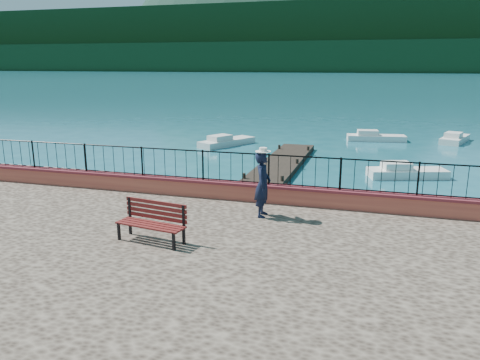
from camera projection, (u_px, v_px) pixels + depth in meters
The scene contains 13 objects.
ground at pixel (246, 290), 11.64m from camera, with size 2000.00×2000.00×0.00m, color #19596B.
parapet at pixel (278, 194), 14.72m from camera, with size 28.00×0.46×0.58m, color #C25E46.
railing at pixel (278, 170), 14.53m from camera, with size 27.00×0.05×0.95m, color black.
dock at pixel (272, 173), 23.32m from camera, with size 2.00×16.00×0.30m, color #2D231C.
far_forest at pixel (377, 57), 288.59m from camera, with size 900.00×60.00×18.00m, color black.
foothills at pixel (379, 40), 341.25m from camera, with size 900.00×120.00×44.00m, color black.
park_bench at pixel (152, 230), 11.52m from camera, with size 1.85×0.85×0.99m.
person at pixel (263, 184), 13.29m from camera, with size 0.69×0.45×1.88m, color black.
hat at pixel (263, 150), 13.05m from camera, with size 0.44×0.44×0.12m, color white.
boat_2 at pixel (407, 170), 23.00m from camera, with size 3.75×1.30×0.80m, color white.
boat_3 at pixel (227, 140), 31.99m from camera, with size 4.31×1.30×0.80m, color silver.
boat_4 at pixel (376, 135), 33.85m from camera, with size 4.09×1.30×0.80m, color silver.
boat_5 at pixel (455, 137), 33.23m from camera, with size 3.72×1.30×0.80m, color silver.
Camera 1 is at (2.86, -10.23, 5.50)m, focal length 35.00 mm.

